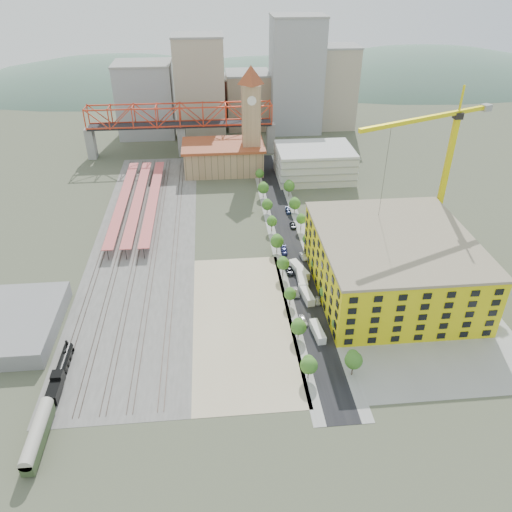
{
  "coord_description": "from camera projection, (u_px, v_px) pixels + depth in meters",
  "views": [
    {
      "loc": [
        -10.53,
        -142.14,
        90.41
      ],
      "look_at": [
        1.55,
        -12.88,
        10.0
      ],
      "focal_mm": 35.0,
      "sensor_mm": 36.0,
      "label": 1
    }
  ],
  "objects": [
    {
      "name": "car_7",
      "position": [
        288.0,
        211.0,
        199.5
      ],
      "size": [
        1.98,
        4.87,
        1.41
      ],
      "primitive_type": "imported",
      "rotation": [
        0.0,
        0.0,
        -0.0
      ],
      "color": "#1A254C",
      "rests_on": "ground"
    },
    {
      "name": "coach",
      "position": [
        38.0,
        435.0,
        105.19
      ],
      "size": [
        2.91,
        16.89,
        5.3
      ],
      "color": "#2C3A1F",
      "rests_on": "ground"
    },
    {
      "name": "car_0",
      "position": [
        303.0,
        321.0,
        140.74
      ],
      "size": [
        2.29,
        4.74,
        1.56
      ],
      "primitive_type": "imported",
      "rotation": [
        0.0,
        0.0,
        0.1
      ],
      "color": "silver",
      "rests_on": "ground"
    },
    {
      "name": "street_asphalt",
      "position": [
        288.0,
        237.0,
        182.7
      ],
      "size": [
        12.0,
        170.0,
        0.06
      ],
      "primitive_type": "cube",
      "color": "black",
      "rests_on": "ground"
    },
    {
      "name": "site_trailer_c",
      "position": [
        302.0,
        279.0,
        157.29
      ],
      "size": [
        3.07,
        9.93,
        2.69
      ],
      "primitive_type": "cube",
      "rotation": [
        0.0,
        0.0,
        -0.05
      ],
      "color": "silver",
      "rests_on": "ground"
    },
    {
      "name": "distant_hills",
      "position": [
        277.0,
        177.0,
        434.3
      ],
      "size": [
        647.0,
        264.0,
        227.0
      ],
      "color": "#4C6B59",
      "rests_on": "ground"
    },
    {
      "name": "car_3",
      "position": [
        284.0,
        251.0,
        173.17
      ],
      "size": [
        2.43,
        5.32,
        1.51
      ],
      "primitive_type": "imported",
      "rotation": [
        0.0,
        0.0,
        -0.06
      ],
      "color": "navy",
      "rests_on": "ground"
    },
    {
      "name": "site_trailer_d",
      "position": [
        299.0,
        270.0,
        161.83
      ],
      "size": [
        5.53,
        10.31,
        2.73
      ],
      "primitive_type": "cube",
      "rotation": [
        0.0,
        0.0,
        0.31
      ],
      "color": "silver",
      "rests_on": "ground"
    },
    {
      "name": "dirt_lot",
      "position": [
        243.0,
        321.0,
        141.76
      ],
      "size": [
        28.0,
        67.0,
        0.06
      ],
      "primitive_type": "cube",
      "color": "tan",
      "rests_on": "ground"
    },
    {
      "name": "warehouse",
      "position": [
        17.0,
        324.0,
        136.82
      ],
      "size": [
        22.0,
        32.0,
        5.0
      ],
      "primitive_type": "cube",
      "color": "gray",
      "rests_on": "ground"
    },
    {
      "name": "tower_crane",
      "position": [
        442.0,
        155.0,
        158.09
      ],
      "size": [
        48.56,
        22.45,
        55.66
      ],
      "color": "yellow",
      "rests_on": "ground"
    },
    {
      "name": "street_trees",
      "position": [
        292.0,
        251.0,
        174.25
      ],
      "size": [
        15.4,
        124.4,
        8.0
      ],
      "color": "#347122",
      "rests_on": "ground"
    },
    {
      "name": "construction_pad",
      "position": [
        397.0,
        288.0,
        155.37
      ],
      "size": [
        50.0,
        90.0,
        0.06
      ],
      "primitive_type": "cube",
      "color": "gray",
      "rests_on": "ground"
    },
    {
      "name": "sidewalk_west",
      "position": [
        273.0,
        238.0,
        182.27
      ],
      "size": [
        3.0,
        170.0,
        0.04
      ],
      "primitive_type": "cube",
      "color": "gray",
      "rests_on": "ground"
    },
    {
      "name": "car_6",
      "position": [
        293.0,
        226.0,
        188.99
      ],
      "size": [
        2.29,
        4.84,
        1.34
      ],
      "primitive_type": "imported",
      "rotation": [
        0.0,
        0.0,
        -0.02
      ],
      "color": "black",
      "rests_on": "ground"
    },
    {
      "name": "car_4",
      "position": [
        318.0,
        301.0,
        148.82
      ],
      "size": [
        2.14,
        4.11,
        1.34
      ],
      "primitive_type": "imported",
      "rotation": [
        0.0,
        0.0,
        -0.15
      ],
      "color": "silver",
      "rests_on": "ground"
    },
    {
      "name": "site_trailer_b",
      "position": [
        307.0,
        295.0,
        150.45
      ],
      "size": [
        3.68,
        9.45,
        2.52
      ],
      "primitive_type": "cube",
      "rotation": [
        0.0,
        0.0,
        0.14
      ],
      "color": "silver",
      "rests_on": "ground"
    },
    {
      "name": "platform_canopies",
      "position": [
        138.0,
        199.0,
        201.5
      ],
      "size": [
        16.0,
        80.0,
        4.12
      ],
      "color": "#C04A50",
      "rests_on": "ground"
    },
    {
      "name": "ground",
      "position": [
        248.0,
        261.0,
        168.75
      ],
      "size": [
        400.0,
        400.0,
        0.0
      ],
      "primitive_type": "plane",
      "color": "#474C38",
      "rests_on": "ground"
    },
    {
      "name": "clock_tower",
      "position": [
        251.0,
        110.0,
        221.99
      ],
      "size": [
        12.0,
        12.0,
        52.0
      ],
      "color": "tan",
      "rests_on": "ground"
    },
    {
      "name": "car_1",
      "position": [
        295.0,
        292.0,
        152.29
      ],
      "size": [
        2.02,
        4.97,
        1.6
      ],
      "primitive_type": "imported",
      "rotation": [
        0.0,
        0.0,
        0.07
      ],
      "color": "gray",
      "rests_on": "ground"
    },
    {
      "name": "car_5",
      "position": [
        303.0,
        256.0,
        170.06
      ],
      "size": [
        2.23,
        4.82,
        1.53
      ],
      "primitive_type": "imported",
      "rotation": [
        0.0,
        0.0,
        0.13
      ],
      "color": "#AFB0B5",
      "rests_on": "ground"
    },
    {
      "name": "sidewalk_east",
      "position": [
        303.0,
        237.0,
        183.14
      ],
      "size": [
        3.0,
        170.0,
        0.04
      ],
      "primitive_type": "cube",
      "color": "gray",
      "rests_on": "ground"
    },
    {
      "name": "station_hall",
      "position": [
        223.0,
        157.0,
        234.26
      ],
      "size": [
        38.0,
        24.0,
        13.1
      ],
      "color": "tan",
      "rests_on": "ground"
    },
    {
      "name": "ballast_strip",
      "position": [
        145.0,
        241.0,
        180.7
      ],
      "size": [
        36.0,
        165.0,
        0.06
      ],
      "primitive_type": "cube",
      "color": "#605E59",
      "rests_on": "ground"
    },
    {
      "name": "rail_tracks",
      "position": [
        140.0,
        240.0,
        180.5
      ],
      "size": [
        26.56,
        160.0,
        0.18
      ],
      "color": "#382B23",
      "rests_on": "ground"
    },
    {
      "name": "skyline",
      "position": [
        241.0,
        90.0,
        277.8
      ],
      "size": [
        133.0,
        46.0,
        60.0
      ],
      "color": "#9EA0A3",
      "rests_on": "ground"
    },
    {
      "name": "parking_garage",
      "position": [
        314.0,
        163.0,
        227.17
      ],
      "size": [
        34.0,
        26.0,
        14.0
      ],
      "primitive_type": "cube",
      "color": "silver",
      "rests_on": "ground"
    },
    {
      "name": "construction_building",
      "position": [
        392.0,
        263.0,
        150.19
      ],
      "size": [
        44.6,
        50.6,
        18.8
      ],
      "color": "yellow",
      "rests_on": "ground"
    },
    {
      "name": "site_trailer_a",
      "position": [
        318.0,
        332.0,
        136.12
      ],
      "size": [
        3.16,
        8.82,
        2.36
      ],
      "primitive_type": "cube",
      "rotation": [
        0.0,
        0.0,
        0.1
      ],
      "color": "silver",
      "rests_on": "ground"
    },
    {
      "name": "car_2",
      "position": [
        290.0,
        271.0,
        162.53
      ],
      "size": [
        2.85,
        5.24,
        1.4
      ],
      "primitive_type": "imported",
      "rotation": [
        0.0,
        0.0,
        0.11
      ],
      "color": "black",
      "rests_on": "ground"
    },
    {
      "name": "locomotive",
      "position": [
        61.0,
        371.0,
        122.56
      ],
      "size": [
        2.63,
        20.27,
        5.07
      ],
      "color": "black",
      "rests_on": "ground"
    },
    {
      "name": "truss_bridge",
      "position": [
        180.0,
        118.0,
        245.72
      ],
      "size": [
        94.0,
        9.6,
        25.6
      ],
      "color": "gray",
      "rests_on": "ground"
    }
  ]
}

